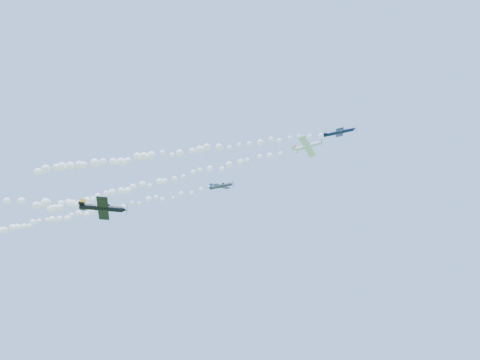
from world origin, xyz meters
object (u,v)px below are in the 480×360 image
Objects in this scene: plane_white at (307,146)px; plane_navy at (339,132)px; plane_black at (103,208)px; plane_grey at (221,186)px.

plane_navy is at bearing -17.37° from plane_white.
plane_navy is at bearing 0.90° from plane_black.
plane_white is 1.08× the size of plane_grey.
plane_grey reaches higher than plane_black.
plane_black is (-20.05, -34.76, -19.63)m from plane_white.
plane_grey is (-19.08, -5.51, -6.76)m from plane_white.
plane_white is 20.98m from plane_grey.
plane_black is at bearing -99.88° from plane_grey.
plane_grey is at bearing 168.10° from plane_navy.
plane_white is 8.20m from plane_navy.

